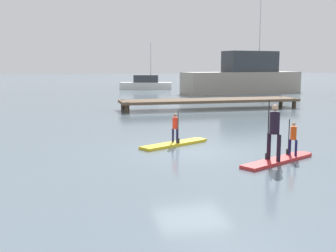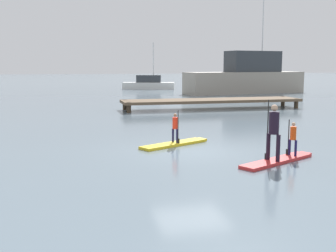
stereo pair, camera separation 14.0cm
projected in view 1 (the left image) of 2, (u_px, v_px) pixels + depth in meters
The scene contains 9 objects.
ground_plane at pixel (192, 151), 14.70m from camera, with size 240.00×240.00×0.00m, color slate.
paddleboard_near at pixel (175, 144), 15.77m from camera, with size 2.91×1.85×0.10m.
paddler_child_solo at pixel (175, 126), 15.67m from camera, with size 0.26×0.36×1.23m.
paddleboard_far at pixel (279, 160), 13.07m from camera, with size 3.07×1.88×0.10m.
paddler_adult at pixel (274, 128), 12.72m from camera, with size 0.41×0.49×1.84m.
paddler_child_front at pixel (293, 137), 13.48m from camera, with size 0.26×0.35×1.15m.
fishing_boat_white_large at pixel (244, 77), 43.88m from camera, with size 13.44×5.19×12.43m.
fishing_boat_green_midground at pixel (146, 84), 51.27m from camera, with size 6.47×3.35×5.60m.
floating_dock at pixel (210, 101), 28.49m from camera, with size 12.23×2.43×0.66m.
Camera 1 is at (-4.37, -13.76, 3.01)m, focal length 45.02 mm.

